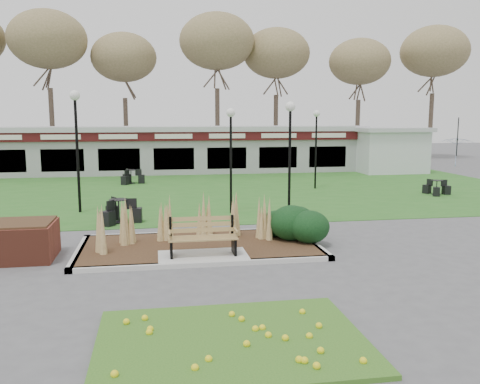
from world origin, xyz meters
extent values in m
plane|color=#515154|center=(0.00, 0.00, 0.00)|extent=(100.00, 100.00, 0.00)
cube|color=#27631F|center=(0.00, 12.00, 0.01)|extent=(34.00, 16.00, 0.02)
cube|color=#2F601B|center=(0.00, -4.60, 0.04)|extent=(4.20, 3.00, 0.08)
cube|color=#322014|center=(0.00, 1.20, 0.06)|extent=(6.22, 3.22, 0.12)
cube|color=#B7B7B2|center=(0.00, -0.41, 0.06)|extent=(6.40, 0.18, 0.12)
cube|color=#B7B7B2|center=(0.00, 2.81, 0.06)|extent=(6.40, 0.18, 0.12)
cube|color=#B7B7B2|center=(-3.11, 1.20, 0.06)|extent=(0.18, 3.40, 0.12)
cube|color=#B7B7B2|center=(3.11, 1.20, 0.06)|extent=(0.18, 3.40, 0.12)
cube|color=#B7B7B2|center=(0.00, 0.15, 0.07)|extent=(2.20, 1.20, 0.13)
cone|color=tan|center=(-1.90, 1.60, 0.70)|extent=(0.36, 0.36, 1.15)
cone|color=tan|center=(-0.90, 2.00, 0.70)|extent=(0.36, 0.36, 1.15)
cone|color=tan|center=(0.20, 2.20, 0.70)|extent=(0.36, 0.36, 1.15)
cone|color=tan|center=(1.10, 2.00, 0.70)|extent=(0.36, 0.36, 1.15)
cone|color=tan|center=(1.90, 1.60, 0.70)|extent=(0.36, 0.36, 1.15)
cone|color=tan|center=(-2.40, 0.80, 0.70)|extent=(0.36, 0.36, 1.15)
ellipsoid|color=black|center=(2.60, 1.40, 0.59)|extent=(1.21, 1.10, 0.99)
ellipsoid|color=black|center=(3.00, 1.00, 0.54)|extent=(1.10, 1.00, 0.90)
ellipsoid|color=black|center=(2.90, 1.90, 0.53)|extent=(1.06, 0.96, 0.86)
ellipsoid|color=black|center=(2.30, 1.90, 0.48)|extent=(0.92, 0.84, 0.76)
cube|color=#9A7E45|center=(0.00, 0.15, 0.56)|extent=(1.70, 0.57, 0.04)
cube|color=#9A7E45|center=(0.00, 0.46, 0.84)|extent=(1.70, 0.13, 0.44)
cube|color=black|center=(-0.78, 0.15, 0.34)|extent=(0.06, 0.55, 0.42)
cube|color=black|center=(0.78, 0.15, 0.34)|extent=(0.06, 0.55, 0.42)
cube|color=black|center=(-0.78, 0.45, 0.81)|extent=(0.06, 0.06, 0.50)
cube|color=black|center=(0.78, 0.45, 0.81)|extent=(0.06, 0.06, 0.50)
cube|color=#9A7E45|center=(-0.82, 0.13, 0.74)|extent=(0.05, 0.50, 0.04)
cube|color=#9A7E45|center=(0.82, 0.13, 0.74)|extent=(0.05, 0.50, 0.04)
cube|color=brown|center=(-4.40, 1.00, 0.45)|extent=(1.50, 1.50, 0.90)
cube|color=#322014|center=(-4.40, 1.00, 0.92)|extent=(1.40, 1.40, 0.06)
cube|color=#939396|center=(0.00, 20.00, 1.30)|extent=(24.00, 3.00, 2.60)
cube|color=#430E10|center=(0.00, 18.45, 2.35)|extent=(24.00, 0.18, 0.55)
cube|color=silver|center=(0.00, 20.00, 2.75)|extent=(24.60, 3.40, 0.30)
cube|color=silver|center=(0.00, 18.34, 2.35)|extent=(22.00, 0.02, 0.28)
cube|color=black|center=(0.00, 18.55, 1.00)|extent=(22.00, 0.10, 1.30)
cube|color=silver|center=(13.50, 18.00, 1.30)|extent=(4.00, 3.00, 2.60)
cube|color=silver|center=(13.50, 18.00, 2.70)|extent=(4.40, 3.40, 0.25)
cylinder|color=#47382B|center=(-9.00, 28.00, 2.59)|extent=(0.36, 0.36, 5.17)
ellipsoid|color=brown|center=(-9.00, 28.00, 8.39)|extent=(5.24, 5.24, 3.93)
cylinder|color=#47382B|center=(-3.00, 28.00, 2.59)|extent=(0.36, 0.36, 5.17)
ellipsoid|color=brown|center=(-3.00, 28.00, 8.39)|extent=(5.24, 5.24, 3.93)
cylinder|color=#47382B|center=(3.00, 28.00, 2.59)|extent=(0.36, 0.36, 5.17)
ellipsoid|color=brown|center=(3.00, 28.00, 8.39)|extent=(5.24, 5.24, 3.93)
cylinder|color=#47382B|center=(9.00, 28.00, 2.59)|extent=(0.36, 0.36, 5.17)
ellipsoid|color=brown|center=(9.00, 28.00, 8.39)|extent=(5.24, 5.24, 3.93)
cylinder|color=#47382B|center=(15.00, 28.00, 2.59)|extent=(0.36, 0.36, 5.17)
ellipsoid|color=brown|center=(15.00, 28.00, 8.39)|extent=(5.24, 5.24, 3.93)
cylinder|color=#47382B|center=(21.00, 28.00, 2.59)|extent=(0.36, 0.36, 5.17)
ellipsoid|color=brown|center=(21.00, 28.00, 8.39)|extent=(5.24, 5.24, 3.93)
cylinder|color=black|center=(3.42, 4.73, 1.85)|extent=(0.09, 0.09, 3.71)
sphere|color=white|center=(3.42, 4.73, 3.86)|extent=(0.33, 0.33, 0.33)
cylinder|color=black|center=(-3.90, 7.14, 2.05)|extent=(0.10, 0.10, 4.11)
sphere|color=white|center=(-3.90, 7.14, 4.27)|extent=(0.37, 0.37, 0.37)
cylinder|color=black|center=(1.58, 6.03, 1.76)|extent=(0.09, 0.09, 3.52)
sphere|color=white|center=(1.58, 6.03, 3.66)|extent=(0.32, 0.32, 0.32)
cylinder|color=black|center=(6.60, 11.66, 1.76)|extent=(0.09, 0.09, 3.52)
sphere|color=white|center=(6.60, 11.66, 3.66)|extent=(0.32, 0.32, 0.32)
cylinder|color=black|center=(-2.39, 15.03, 0.03)|extent=(0.43, 0.43, 0.03)
cylinder|color=black|center=(-2.39, 15.03, 0.38)|extent=(0.05, 0.05, 0.70)
cylinder|color=black|center=(-2.39, 15.03, 0.74)|extent=(0.58, 0.58, 0.02)
cube|color=black|center=(-1.85, 15.01, 0.24)|extent=(0.34, 0.34, 0.45)
cube|color=black|center=(-2.63, 15.51, 0.24)|extent=(0.45, 0.45, 0.45)
cube|color=black|center=(-2.67, 14.58, 0.24)|extent=(0.45, 0.45, 0.45)
cylinder|color=black|center=(-2.35, 5.00, 0.04)|extent=(0.46, 0.46, 0.03)
cylinder|color=black|center=(-2.35, 5.00, 0.41)|extent=(0.05, 0.05, 0.75)
cylinder|color=black|center=(-2.35, 5.00, 0.79)|extent=(0.63, 0.63, 0.03)
cube|color=black|center=(-1.77, 4.96, 0.26)|extent=(0.38, 0.38, 0.48)
cube|color=black|center=(-2.60, 5.52, 0.26)|extent=(0.48, 0.48, 0.48)
cube|color=black|center=(-2.67, 4.52, 0.26)|extent=(0.49, 0.49, 0.48)
cylinder|color=black|center=(11.39, 8.83, 0.03)|extent=(0.38, 0.38, 0.03)
cylinder|color=black|center=(11.39, 8.83, 0.34)|extent=(0.04, 0.04, 0.63)
cylinder|color=black|center=(11.39, 8.83, 0.67)|extent=(0.52, 0.52, 0.02)
cube|color=black|center=(11.87, 8.83, 0.22)|extent=(0.30, 0.30, 0.40)
cube|color=black|center=(11.15, 9.25, 0.22)|extent=(0.40, 0.40, 0.40)
cube|color=black|center=(11.14, 8.42, 0.22)|extent=(0.41, 0.41, 0.40)
cylinder|color=black|center=(16.00, 14.67, 1.10)|extent=(0.06, 0.06, 2.20)
imported|color=#3459B7|center=(16.00, 14.67, 1.49)|extent=(1.93, 1.96, 1.72)
imported|color=black|center=(-9.82, 26.94, 0.76)|extent=(4.83, 2.46, 1.52)
camera|label=1|loc=(-1.11, -12.04, 3.54)|focal=38.00mm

